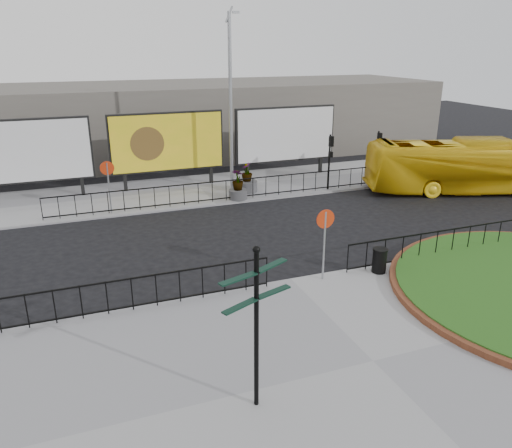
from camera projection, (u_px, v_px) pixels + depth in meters
name	position (u px, v px, depth m)	size (l,w,h in m)	color
ground	(291.00, 282.00, 16.96)	(90.00, 90.00, 0.00)	black
pavement_near	(373.00, 363.00, 12.54)	(30.00, 10.00, 0.12)	gray
pavement_far	(201.00, 189.00, 27.49)	(44.00, 6.00, 0.12)	gray
railing_near_left	(107.00, 298.00, 14.47)	(10.00, 0.10, 1.10)	black
railing_near_right	(453.00, 241.00, 18.62)	(9.00, 0.10, 1.10)	black
railing_far	(233.00, 190.00, 25.24)	(18.00, 0.10, 1.10)	black
speed_sign_far	(108.00, 176.00, 22.92)	(0.64, 0.07, 2.47)	gray
speed_sign_near	(325.00, 229.00, 16.29)	(0.64, 0.07, 2.47)	gray
billboard_left	(27.00, 152.00, 24.66)	(6.20, 0.31, 4.10)	black
billboard_mid	(167.00, 142.00, 26.99)	(6.20, 0.31, 4.10)	black
billboard_right	(286.00, 135.00, 29.31)	(6.20, 0.31, 4.10)	black
lamp_post	(231.00, 102.00, 25.50)	(0.74, 0.18, 9.23)	gray
signal_pole_a	(330.00, 154.00, 26.62)	(0.22, 0.26, 3.00)	black
signal_pole_b	(378.00, 150.00, 27.62)	(0.22, 0.26, 3.00)	black
building_backdrop	(163.00, 120.00, 35.46)	(40.00, 10.00, 5.00)	#5D5851
fingerpost_sign	(256.00, 313.00, 10.25)	(1.73, 0.90, 3.78)	black
litter_bin	(379.00, 260.00, 17.27)	(0.53, 0.53, 0.87)	black
bus	(464.00, 166.00, 26.76)	(2.42, 10.34, 2.88)	gold
planter_b	(238.00, 188.00, 25.42)	(0.94, 0.94, 1.54)	#4C4C4F
planter_c	(247.00, 181.00, 26.73)	(1.10, 1.10, 1.61)	#4C4C4F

